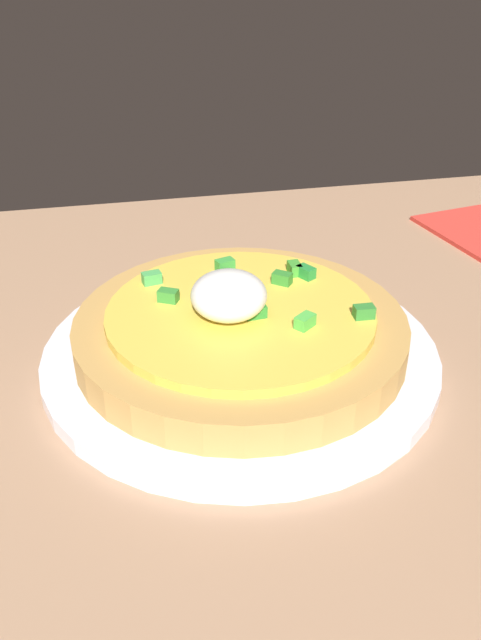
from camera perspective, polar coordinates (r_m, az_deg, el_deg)
dining_table at (r=39.05cm, az=-2.91°, el=-10.46°), size 94.33×76.07×2.02cm
plate at (r=43.54cm, az=0.00°, el=-2.88°), size 26.09×26.09×1.11cm
pizza at (r=42.41cm, az=-0.04°, el=-0.61°), size 21.68×21.68×5.78cm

